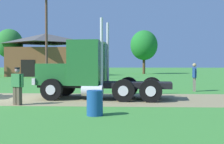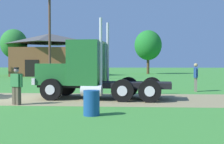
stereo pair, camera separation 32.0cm
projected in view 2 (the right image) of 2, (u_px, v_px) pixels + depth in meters
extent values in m
plane|color=#3D8835|center=(13.00, 98.00, 15.79)|extent=(200.00, 200.00, 0.00)
cube|color=#8E835A|center=(13.00, 98.00, 15.79)|extent=(120.00, 5.33, 0.01)
cube|color=black|center=(105.00, 85.00, 15.62)|extent=(6.72, 2.17, 0.28)
cube|color=#23662D|center=(58.00, 74.00, 16.02)|extent=(1.81, 2.17, 1.06)
cube|color=silver|center=(42.00, 80.00, 16.17)|extent=(0.37, 2.23, 0.32)
cube|color=#23662D|center=(87.00, 63.00, 15.74)|extent=(1.76, 2.45, 2.20)
cube|color=#2D3D4C|center=(72.00, 54.00, 15.86)|extent=(0.22, 1.93, 0.97)
cylinder|color=silver|center=(101.00, 52.00, 14.67)|extent=(0.14, 0.14, 3.23)
cylinder|color=silver|center=(108.00, 53.00, 16.48)|extent=(0.14, 0.14, 3.23)
cylinder|color=silver|center=(92.00, 90.00, 14.70)|extent=(1.05, 0.61, 0.52)
cylinder|color=black|center=(51.00, 90.00, 14.89)|extent=(1.07, 0.40, 1.05)
cylinder|color=silver|center=(50.00, 90.00, 14.73)|extent=(0.47, 0.09, 0.47)
cylinder|color=black|center=(66.00, 86.00, 17.17)|extent=(1.07, 0.40, 1.05)
cylinder|color=silver|center=(67.00, 86.00, 17.32)|extent=(0.47, 0.09, 0.47)
cylinder|color=black|center=(150.00, 91.00, 14.11)|extent=(1.07, 0.40, 1.05)
cylinder|color=silver|center=(150.00, 91.00, 13.95)|extent=(0.47, 0.09, 0.47)
cylinder|color=black|center=(152.00, 87.00, 16.39)|extent=(1.07, 0.40, 1.05)
cylinder|color=silver|center=(152.00, 87.00, 16.54)|extent=(0.47, 0.09, 0.47)
cylinder|color=black|center=(123.00, 91.00, 14.31)|extent=(1.07, 0.40, 1.05)
cylinder|color=silver|center=(122.00, 91.00, 14.16)|extent=(0.47, 0.09, 0.47)
cylinder|color=black|center=(128.00, 87.00, 16.59)|extent=(1.07, 0.40, 1.05)
cylinder|color=silver|center=(129.00, 87.00, 16.75)|extent=(0.47, 0.09, 0.47)
cube|color=#33723F|center=(16.00, 80.00, 13.33)|extent=(0.53, 0.44, 0.56)
sphere|color=gray|center=(16.00, 70.00, 13.32)|extent=(0.21, 0.21, 0.21)
cylinder|color=black|center=(16.00, 68.00, 13.32)|extent=(0.22, 0.22, 0.06)
cube|color=brown|center=(18.00, 96.00, 13.30)|extent=(0.22, 0.23, 0.79)
cube|color=brown|center=(15.00, 96.00, 13.40)|extent=(0.22, 0.23, 0.79)
cylinder|color=#33723F|center=(21.00, 81.00, 13.19)|extent=(0.10, 0.10, 0.53)
cylinder|color=#33723F|center=(12.00, 81.00, 13.47)|extent=(0.10, 0.10, 0.53)
cube|color=#264C8C|center=(196.00, 73.00, 19.51)|extent=(0.34, 0.49, 0.63)
sphere|color=tan|center=(196.00, 65.00, 19.49)|extent=(0.24, 0.24, 0.24)
cube|color=slate|center=(196.00, 84.00, 19.62)|extent=(0.21, 0.19, 0.88)
cube|color=slate|center=(196.00, 85.00, 19.43)|extent=(0.21, 0.19, 0.88)
cylinder|color=#264C8C|center=(196.00, 73.00, 19.77)|extent=(0.10, 0.10, 0.60)
cylinder|color=#264C8C|center=(196.00, 73.00, 19.24)|extent=(0.10, 0.10, 0.60)
cylinder|color=#19478C|center=(91.00, 103.00, 10.64)|extent=(0.56, 0.56, 0.86)
cube|color=brown|center=(49.00, 62.00, 43.79)|extent=(9.06, 7.94, 3.85)
pyramid|color=#4D4D4D|center=(49.00, 38.00, 43.69)|extent=(9.51, 8.33, 1.38)
cube|color=black|center=(32.00, 68.00, 39.99)|extent=(1.80, 0.10, 2.20)
cylinder|color=brown|center=(50.00, 35.00, 32.62)|extent=(0.26, 0.26, 9.37)
cylinder|color=#513823|center=(14.00, 65.00, 46.28)|extent=(0.44, 0.44, 3.07)
ellipsoid|color=#29762D|center=(14.00, 44.00, 46.18)|extent=(3.96, 3.96, 4.35)
cylinder|color=#513823|center=(148.00, 65.00, 50.30)|extent=(0.44, 0.44, 2.90)
ellipsoid|color=#1F7729|center=(148.00, 45.00, 50.20)|extent=(4.40, 4.40, 4.84)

